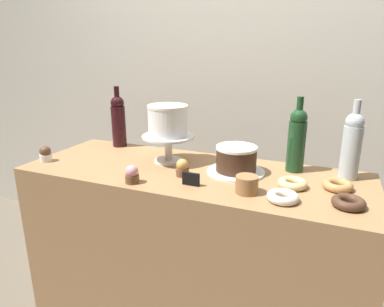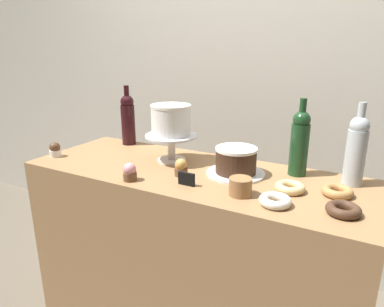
{
  "view_description": "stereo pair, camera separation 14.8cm",
  "coord_description": "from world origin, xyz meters",
  "px_view_note": "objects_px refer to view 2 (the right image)",
  "views": [
    {
      "loc": [
        0.54,
        -1.31,
        1.41
      ],
      "look_at": [
        0.0,
        0.0,
        0.97
      ],
      "focal_mm": 32.02,
      "sensor_mm": 36.0,
      "label": 1
    },
    {
      "loc": [
        0.68,
        -1.24,
        1.41
      ],
      "look_at": [
        0.0,
        0.0,
        0.97
      ],
      "focal_mm": 32.02,
      "sensor_mm": 36.0,
      "label": 2
    }
  ],
  "objects_px": {
    "donut_glazed": "(290,187)",
    "wine_bottle_green": "(300,142)",
    "cupcake_chocolate": "(55,150)",
    "cupcake_strawberry": "(130,172)",
    "donut_maple": "(337,191)",
    "chocolate_round_cake": "(236,160)",
    "wine_bottle_dark_red": "(128,119)",
    "wine_bottle_clear": "(356,149)",
    "price_sign_chalkboard": "(187,179)",
    "white_layer_cake": "(171,120)",
    "cake_stand_pedestal": "(171,143)",
    "cookie_stack": "(240,187)",
    "donut_sugar": "(275,201)",
    "cupcake_caramel": "(181,168)",
    "donut_chocolate": "(343,210)"
  },
  "relations": [
    {
      "from": "donut_glazed",
      "to": "wine_bottle_green",
      "type": "bearing_deg",
      "value": 95.02
    },
    {
      "from": "wine_bottle_green",
      "to": "cupcake_chocolate",
      "type": "bearing_deg",
      "value": -163.95
    },
    {
      "from": "cupcake_strawberry",
      "to": "donut_maple",
      "type": "xyz_separation_m",
      "value": [
        0.76,
        0.24,
        -0.02
      ]
    },
    {
      "from": "chocolate_round_cake",
      "to": "cupcake_strawberry",
      "type": "height_order",
      "value": "chocolate_round_cake"
    },
    {
      "from": "chocolate_round_cake",
      "to": "wine_bottle_dark_red",
      "type": "relative_size",
      "value": 0.54
    },
    {
      "from": "wine_bottle_clear",
      "to": "donut_maple",
      "type": "bearing_deg",
      "value": -104.41
    },
    {
      "from": "price_sign_chalkboard",
      "to": "white_layer_cake",
      "type": "bearing_deg",
      "value": 132.77
    },
    {
      "from": "cake_stand_pedestal",
      "to": "price_sign_chalkboard",
      "type": "bearing_deg",
      "value": -47.23
    },
    {
      "from": "cupcake_strawberry",
      "to": "donut_glazed",
      "type": "height_order",
      "value": "cupcake_strawberry"
    },
    {
      "from": "cupcake_chocolate",
      "to": "cookie_stack",
      "type": "relative_size",
      "value": 0.88
    },
    {
      "from": "donut_maple",
      "to": "donut_sugar",
      "type": "relative_size",
      "value": 1.0
    },
    {
      "from": "white_layer_cake",
      "to": "donut_sugar",
      "type": "xyz_separation_m",
      "value": [
        0.56,
        -0.24,
        -0.18
      ]
    },
    {
      "from": "donut_glazed",
      "to": "white_layer_cake",
      "type": "bearing_deg",
      "value": 170.84
    },
    {
      "from": "wine_bottle_dark_red",
      "to": "donut_sugar",
      "type": "relative_size",
      "value": 2.91
    },
    {
      "from": "cake_stand_pedestal",
      "to": "cupcake_caramel",
      "type": "bearing_deg",
      "value": -46.52
    },
    {
      "from": "white_layer_cake",
      "to": "cupcake_caramel",
      "type": "relative_size",
      "value": 2.49
    },
    {
      "from": "donut_maple",
      "to": "cupcake_strawberry",
      "type": "bearing_deg",
      "value": -162.19
    },
    {
      "from": "wine_bottle_clear",
      "to": "donut_chocolate",
      "type": "height_order",
      "value": "wine_bottle_clear"
    },
    {
      "from": "white_layer_cake",
      "to": "wine_bottle_dark_red",
      "type": "relative_size",
      "value": 0.57
    },
    {
      "from": "white_layer_cake",
      "to": "cupcake_strawberry",
      "type": "relative_size",
      "value": 2.49
    },
    {
      "from": "donut_glazed",
      "to": "cupcake_chocolate",
      "type": "bearing_deg",
      "value": -173.86
    },
    {
      "from": "donut_maple",
      "to": "white_layer_cake",
      "type": "bearing_deg",
      "value": 176.33
    },
    {
      "from": "donut_maple",
      "to": "donut_glazed",
      "type": "height_order",
      "value": "same"
    },
    {
      "from": "donut_chocolate",
      "to": "cookie_stack",
      "type": "xyz_separation_m",
      "value": [
        -0.35,
        -0.02,
        0.02
      ]
    },
    {
      "from": "cupcake_strawberry",
      "to": "price_sign_chalkboard",
      "type": "bearing_deg",
      "value": 16.12
    },
    {
      "from": "chocolate_round_cake",
      "to": "cupcake_chocolate",
      "type": "bearing_deg",
      "value": -167.55
    },
    {
      "from": "wine_bottle_clear",
      "to": "cupcake_chocolate",
      "type": "relative_size",
      "value": 4.38
    },
    {
      "from": "price_sign_chalkboard",
      "to": "cake_stand_pedestal",
      "type": "bearing_deg",
      "value": 132.77
    },
    {
      "from": "wine_bottle_clear",
      "to": "wine_bottle_green",
      "type": "relative_size",
      "value": 1.0
    },
    {
      "from": "wine_bottle_green",
      "to": "donut_chocolate",
      "type": "bearing_deg",
      "value": -54.66
    },
    {
      "from": "white_layer_cake",
      "to": "donut_maple",
      "type": "height_order",
      "value": "white_layer_cake"
    },
    {
      "from": "wine_bottle_green",
      "to": "cupcake_chocolate",
      "type": "relative_size",
      "value": 4.38
    },
    {
      "from": "cupcake_strawberry",
      "to": "cookie_stack",
      "type": "distance_m",
      "value": 0.45
    },
    {
      "from": "chocolate_round_cake",
      "to": "cupcake_chocolate",
      "type": "height_order",
      "value": "chocolate_round_cake"
    },
    {
      "from": "cake_stand_pedestal",
      "to": "wine_bottle_green",
      "type": "distance_m",
      "value": 0.58
    },
    {
      "from": "chocolate_round_cake",
      "to": "donut_glazed",
      "type": "height_order",
      "value": "chocolate_round_cake"
    },
    {
      "from": "cupcake_chocolate",
      "to": "donut_chocolate",
      "type": "distance_m",
      "value": 1.32
    },
    {
      "from": "cupcake_strawberry",
      "to": "cookie_stack",
      "type": "xyz_separation_m",
      "value": [
        0.45,
        0.08,
        -0.0
      ]
    },
    {
      "from": "cake_stand_pedestal",
      "to": "cupcake_chocolate",
      "type": "distance_m",
      "value": 0.59
    },
    {
      "from": "chocolate_round_cake",
      "to": "donut_glazed",
      "type": "distance_m",
      "value": 0.26
    },
    {
      "from": "cupcake_chocolate",
      "to": "donut_chocolate",
      "type": "height_order",
      "value": "cupcake_chocolate"
    },
    {
      "from": "cake_stand_pedestal",
      "to": "donut_chocolate",
      "type": "bearing_deg",
      "value": -14.23
    },
    {
      "from": "donut_glazed",
      "to": "donut_sugar",
      "type": "bearing_deg",
      "value": -96.61
    },
    {
      "from": "wine_bottle_green",
      "to": "wine_bottle_dark_red",
      "type": "height_order",
      "value": "same"
    },
    {
      "from": "white_layer_cake",
      "to": "donut_maple",
      "type": "xyz_separation_m",
      "value": [
        0.74,
        -0.05,
        -0.18
      ]
    },
    {
      "from": "white_layer_cake",
      "to": "price_sign_chalkboard",
      "type": "xyz_separation_m",
      "value": [
        0.21,
        -0.23,
        -0.17
      ]
    },
    {
      "from": "cupcake_chocolate",
      "to": "donut_glazed",
      "type": "relative_size",
      "value": 0.66
    },
    {
      "from": "chocolate_round_cake",
      "to": "price_sign_chalkboard",
      "type": "bearing_deg",
      "value": -121.26
    },
    {
      "from": "chocolate_round_cake",
      "to": "donut_maple",
      "type": "height_order",
      "value": "chocolate_round_cake"
    },
    {
      "from": "wine_bottle_clear",
      "to": "cupcake_chocolate",
      "type": "xyz_separation_m",
      "value": [
        -1.32,
        -0.31,
        -0.11
      ]
    }
  ]
}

